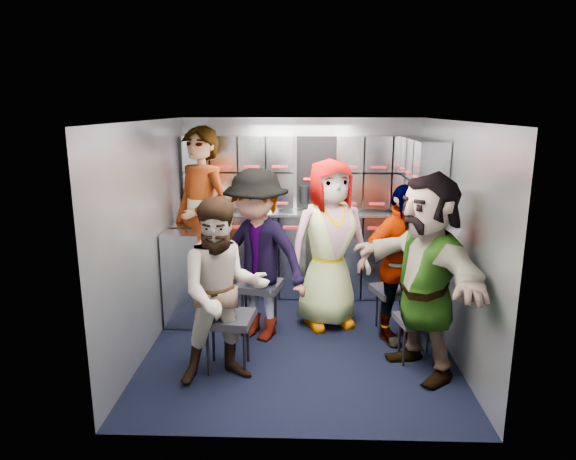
{
  "coord_description": "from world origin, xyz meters",
  "views": [
    {
      "loc": [
        0.04,
        -4.59,
        2.22
      ],
      "look_at": [
        -0.12,
        0.35,
        1.03
      ],
      "focal_mm": 32.0,
      "sensor_mm": 36.0,
      "label": 1
    }
  ],
  "objects_px": {
    "attendant_arc_e": "(426,275)",
    "attendant_arc_c": "(329,244)",
    "attendant_standing": "(202,223)",
    "attendant_arc_b": "(257,256)",
    "attendant_arc_a": "(223,292)",
    "jump_seat_near_right": "(417,322)",
    "jump_seat_mid_right": "(394,293)",
    "jump_seat_near_left": "(228,321)",
    "jump_seat_mid_left": "(259,288)",
    "attendant_arc_d": "(399,265)",
    "jump_seat_center": "(328,281)"
  },
  "relations": [
    {
      "from": "attendant_arc_a",
      "to": "attendant_arc_e",
      "type": "bearing_deg",
      "value": -10.91
    },
    {
      "from": "attendant_arc_e",
      "to": "attendant_arc_c",
      "type": "bearing_deg",
      "value": -167.71
    },
    {
      "from": "jump_seat_center",
      "to": "attendant_arc_b",
      "type": "height_order",
      "value": "attendant_arc_b"
    },
    {
      "from": "jump_seat_mid_right",
      "to": "attendant_arc_d",
      "type": "distance_m",
      "value": 0.39
    },
    {
      "from": "attendant_arc_a",
      "to": "attendant_arc_d",
      "type": "distance_m",
      "value": 1.74
    },
    {
      "from": "attendant_standing",
      "to": "attendant_arc_c",
      "type": "relative_size",
      "value": 1.18
    },
    {
      "from": "jump_seat_mid_left",
      "to": "attendant_arc_d",
      "type": "bearing_deg",
      "value": -8.91
    },
    {
      "from": "jump_seat_near_left",
      "to": "jump_seat_near_right",
      "type": "xyz_separation_m",
      "value": [
        1.66,
        0.2,
        -0.07
      ]
    },
    {
      "from": "jump_seat_near_left",
      "to": "attendant_arc_d",
      "type": "bearing_deg",
      "value": 21.78
    },
    {
      "from": "attendant_arc_c",
      "to": "attendant_arc_d",
      "type": "relative_size",
      "value": 1.13
    },
    {
      "from": "attendant_arc_c",
      "to": "attendant_arc_e",
      "type": "distance_m",
      "value": 1.22
    },
    {
      "from": "jump_seat_mid_right",
      "to": "attendant_standing",
      "type": "bearing_deg",
      "value": 167.25
    },
    {
      "from": "jump_seat_center",
      "to": "attendant_arc_e",
      "type": "xyz_separation_m",
      "value": [
        0.75,
        -1.14,
        0.45
      ]
    },
    {
      "from": "jump_seat_center",
      "to": "attendant_arc_a",
      "type": "bearing_deg",
      "value": -123.98
    },
    {
      "from": "jump_seat_mid_left",
      "to": "attendant_arc_c",
      "type": "bearing_deg",
      "value": 11.94
    },
    {
      "from": "jump_seat_near_right",
      "to": "attendant_arc_d",
      "type": "bearing_deg",
      "value": 104.17
    },
    {
      "from": "attendant_arc_b",
      "to": "attendant_arc_e",
      "type": "height_order",
      "value": "attendant_arc_e"
    },
    {
      "from": "attendant_standing",
      "to": "jump_seat_near_right",
      "type": "bearing_deg",
      "value": 11.5
    },
    {
      "from": "jump_seat_near_right",
      "to": "attendant_arc_e",
      "type": "distance_m",
      "value": 0.53
    },
    {
      "from": "jump_seat_mid_left",
      "to": "jump_seat_center",
      "type": "distance_m",
      "value": 0.78
    },
    {
      "from": "jump_seat_center",
      "to": "attendant_arc_e",
      "type": "height_order",
      "value": "attendant_arc_e"
    },
    {
      "from": "attendant_arc_a",
      "to": "jump_seat_near_left",
      "type": "bearing_deg",
      "value": 72.19
    },
    {
      "from": "jump_seat_mid_left",
      "to": "attendant_arc_d",
      "type": "distance_m",
      "value": 1.41
    },
    {
      "from": "jump_seat_near_right",
      "to": "attendant_arc_b",
      "type": "relative_size",
      "value": 0.25
    },
    {
      "from": "jump_seat_near_left",
      "to": "attendant_arc_e",
      "type": "height_order",
      "value": "attendant_arc_e"
    },
    {
      "from": "jump_seat_near_right",
      "to": "attendant_arc_b",
      "type": "height_order",
      "value": "attendant_arc_b"
    },
    {
      "from": "jump_seat_mid_right",
      "to": "attendant_arc_a",
      "type": "xyz_separation_m",
      "value": [
        -1.55,
        -0.98,
        0.35
      ]
    },
    {
      "from": "jump_seat_center",
      "to": "attendant_arc_c",
      "type": "relative_size",
      "value": 0.29
    },
    {
      "from": "attendant_arc_c",
      "to": "attendant_arc_d",
      "type": "height_order",
      "value": "attendant_arc_c"
    },
    {
      "from": "attendant_arc_d",
      "to": "jump_seat_mid_right",
      "type": "bearing_deg",
      "value": 65.61
    },
    {
      "from": "jump_seat_near_left",
      "to": "attendant_arc_d",
      "type": "relative_size",
      "value": 0.32
    },
    {
      "from": "jump_seat_near_right",
      "to": "attendant_arc_e",
      "type": "bearing_deg",
      "value": -90.0
    },
    {
      "from": "attendant_arc_b",
      "to": "attendant_arc_c",
      "type": "distance_m",
      "value": 0.78
    },
    {
      "from": "jump_seat_mid_right",
      "to": "attendant_standing",
      "type": "xyz_separation_m",
      "value": [
        -1.99,
        0.45,
        0.6
      ]
    },
    {
      "from": "jump_seat_near_left",
      "to": "attendant_arc_b",
      "type": "xyz_separation_m",
      "value": [
        0.2,
        0.65,
        0.4
      ]
    },
    {
      "from": "attendant_arc_a",
      "to": "attendant_arc_b",
      "type": "height_order",
      "value": "attendant_arc_b"
    },
    {
      "from": "jump_seat_mid_right",
      "to": "attendant_arc_b",
      "type": "xyz_separation_m",
      "value": [
        -1.35,
        -0.15,
        0.42
      ]
    },
    {
      "from": "attendant_standing",
      "to": "attendant_arc_b",
      "type": "bearing_deg",
      "value": -4.97
    },
    {
      "from": "jump_seat_mid_right",
      "to": "attendant_arc_a",
      "type": "height_order",
      "value": "attendant_arc_a"
    },
    {
      "from": "jump_seat_center",
      "to": "jump_seat_near_right",
      "type": "bearing_deg",
      "value": -51.94
    },
    {
      "from": "attendant_arc_a",
      "to": "attendant_arc_c",
      "type": "relative_size",
      "value": 0.89
    },
    {
      "from": "jump_seat_near_right",
      "to": "attendant_arc_a",
      "type": "xyz_separation_m",
      "value": [
        -1.66,
        -0.38,
        0.4
      ]
    },
    {
      "from": "jump_seat_near_left",
      "to": "jump_seat_mid_right",
      "type": "xyz_separation_m",
      "value": [
        1.55,
        0.8,
        -0.02
      ]
    },
    {
      "from": "jump_seat_center",
      "to": "jump_seat_near_right",
      "type": "relative_size",
      "value": 1.23
    },
    {
      "from": "attendant_arc_a",
      "to": "attendant_arc_c",
      "type": "bearing_deg",
      "value": 34.29
    },
    {
      "from": "attendant_arc_a",
      "to": "attendant_arc_c",
      "type": "height_order",
      "value": "attendant_arc_c"
    },
    {
      "from": "attendant_arc_a",
      "to": "attendant_standing",
      "type": "bearing_deg",
      "value": 89.48
    },
    {
      "from": "jump_seat_near_right",
      "to": "jump_seat_mid_right",
      "type": "bearing_deg",
      "value": 100.02
    },
    {
      "from": "jump_seat_mid_left",
      "to": "jump_seat_mid_right",
      "type": "height_order",
      "value": "jump_seat_mid_left"
    },
    {
      "from": "jump_seat_near_right",
      "to": "attendant_arc_c",
      "type": "relative_size",
      "value": 0.24
    }
  ]
}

